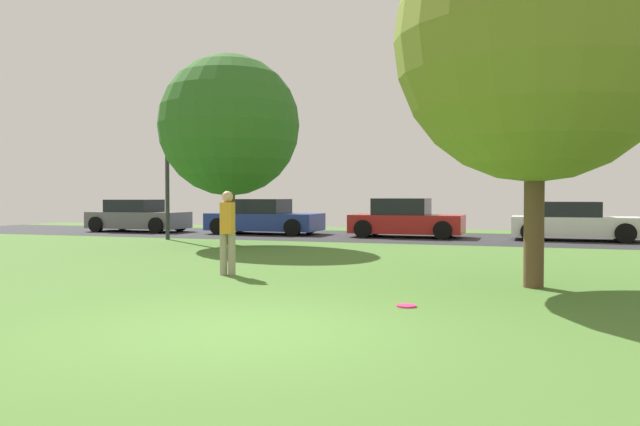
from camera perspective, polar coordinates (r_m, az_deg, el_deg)
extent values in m
plane|color=#47702D|center=(7.05, -7.21, -10.70)|extent=(44.00, 44.00, 0.00)
cube|color=#28282B|center=(22.44, 11.04, -2.26)|extent=(44.00, 6.40, 0.01)
cylinder|color=brown|center=(19.12, -8.32, 0.47)|extent=(0.33, 0.33, 2.26)
sphere|color=#2D6023|center=(19.24, -8.35, 7.99)|extent=(4.30, 4.30, 4.30)
cylinder|color=brown|center=(10.67, 19.13, 0.12)|extent=(0.32, 0.32, 2.48)
sphere|color=olive|center=(10.96, 19.27, 14.75)|extent=(4.58, 4.58, 4.58)
cylinder|color=gray|center=(11.82, -8.13, -3.79)|extent=(0.14, 0.14, 0.79)
cylinder|color=gray|center=(11.86, -8.88, -3.78)|extent=(0.14, 0.14, 0.79)
cube|color=orange|center=(11.79, -8.52, -0.45)|extent=(0.29, 0.36, 0.59)
sphere|color=tan|center=(11.78, -8.53, 1.50)|extent=(0.21, 0.21, 0.21)
cylinder|color=#EA2D6B|center=(8.52, 7.97, -8.47)|extent=(0.27, 0.27, 0.03)
cube|color=slate|center=(26.98, -16.39, -0.62)|extent=(4.13, 1.73, 0.68)
cube|color=black|center=(27.09, -16.75, 0.65)|extent=(1.98, 1.53, 0.51)
cylinder|color=black|center=(26.92, -12.81, -0.96)|extent=(0.64, 0.22, 0.64)
cylinder|color=black|center=(25.46, -14.85, -1.11)|extent=(0.64, 0.22, 0.64)
cylinder|color=black|center=(28.54, -17.75, -0.85)|extent=(0.64, 0.22, 0.64)
cylinder|color=black|center=(27.17, -19.93, -0.99)|extent=(0.64, 0.22, 0.64)
cube|color=#233893|center=(24.39, -5.12, -0.80)|extent=(4.42, 1.89, 0.66)
cube|color=black|center=(24.46, -5.60, 0.64)|extent=(2.12, 1.67, 0.56)
cylinder|color=black|center=(24.70, -0.95, -1.14)|extent=(0.64, 0.22, 0.64)
cylinder|color=black|center=(22.93, -2.55, -1.36)|extent=(0.64, 0.22, 0.64)
cylinder|color=black|center=(25.91, -7.39, -1.03)|extent=(0.64, 0.22, 0.64)
cylinder|color=black|center=(24.23, -9.37, -1.22)|extent=(0.64, 0.22, 0.64)
cube|color=#B21E1E|center=(22.62, 8.02, -1.00)|extent=(4.01, 1.84, 0.67)
cube|color=black|center=(22.64, 7.53, 0.60)|extent=(1.92, 1.62, 0.59)
cylinder|color=black|center=(23.32, 11.83, -1.34)|extent=(0.64, 0.22, 0.64)
cylinder|color=black|center=(21.50, 11.24, -1.58)|extent=(0.64, 0.22, 0.64)
cylinder|color=black|center=(23.83, 5.12, -1.25)|extent=(0.64, 0.22, 0.64)
cylinder|color=black|center=(22.05, 3.98, -1.48)|extent=(0.64, 0.22, 0.64)
cube|color=white|center=(22.45, 22.45, -1.14)|extent=(4.05, 1.83, 0.65)
cube|color=black|center=(22.41, 21.95, 0.34)|extent=(1.94, 1.61, 0.50)
cylinder|color=black|center=(23.49, 25.76, -1.44)|extent=(0.64, 0.22, 0.64)
cylinder|color=black|center=(21.68, 26.34, -1.69)|extent=(0.64, 0.22, 0.64)
cylinder|color=black|center=(23.32, 18.83, -1.39)|extent=(0.64, 0.22, 0.64)
cylinder|color=black|center=(21.49, 18.83, -1.64)|extent=(0.64, 0.22, 0.64)
cylinder|color=#2D2D33|center=(21.86, -13.90, 3.52)|extent=(0.14, 0.14, 4.50)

